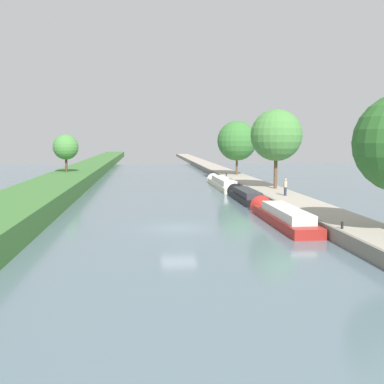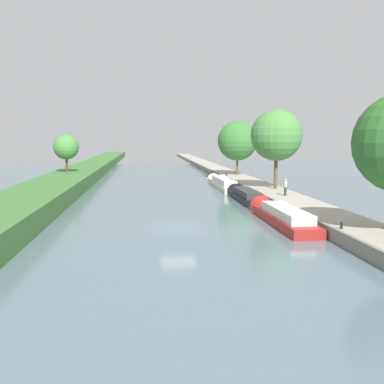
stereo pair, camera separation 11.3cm
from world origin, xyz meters
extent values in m
plane|color=slate|center=(0.00, 0.00, 0.00)|extent=(160.00, 160.00, 0.00)
cube|color=#A89E8E|center=(11.27, 0.00, 0.41)|extent=(3.82, 260.00, 0.83)
cube|color=gray|center=(9.24, 0.00, 0.44)|extent=(0.25, 260.00, 0.88)
cube|color=maroon|center=(7.89, 0.52, 0.34)|extent=(2.09, 10.79, 0.69)
cube|color=silver|center=(7.89, -0.02, 1.02)|extent=(1.72, 7.56, 0.65)
cone|color=maroon|center=(7.89, 6.55, 0.34)|extent=(1.99, 1.26, 1.99)
cube|color=black|center=(7.93, 13.27, 0.30)|extent=(1.92, 9.26, 0.61)
cube|color=#333338|center=(7.93, 12.80, 0.91)|extent=(1.57, 6.48, 0.60)
cone|color=black|center=(7.93, 18.47, 0.30)|extent=(1.82, 1.15, 1.82)
cube|color=beige|center=(7.72, 25.93, 0.31)|extent=(1.95, 13.79, 0.63)
cube|color=silver|center=(7.72, 25.24, 0.97)|extent=(1.60, 9.66, 0.68)
cone|color=beige|center=(7.72, 33.41, 0.31)|extent=(1.85, 1.17, 1.85)
cylinder|color=brown|center=(12.08, 16.96, 2.98)|extent=(0.39, 0.39, 4.32)
sphere|color=#47843D|center=(12.08, 16.96, 6.70)|extent=(5.66, 5.66, 5.66)
cylinder|color=brown|center=(11.73, 36.25, 2.58)|extent=(0.32, 0.32, 3.51)
sphere|color=#387533|center=(11.73, 36.25, 5.99)|extent=(6.03, 6.03, 6.03)
cylinder|color=#4C3828|center=(-13.11, 32.38, 2.95)|extent=(0.33, 0.33, 2.53)
sphere|color=#47843D|center=(-13.11, 32.38, 5.17)|extent=(3.49, 3.49, 3.49)
cylinder|color=#282D42|center=(11.22, 10.73, 1.24)|extent=(0.26, 0.26, 0.82)
cylinder|color=tan|center=(11.22, 10.73, 1.96)|extent=(0.34, 0.34, 0.62)
sphere|color=tan|center=(11.22, 10.73, 2.38)|extent=(0.22, 0.22, 0.22)
cylinder|color=black|center=(9.66, -5.37, 1.05)|extent=(0.16, 0.16, 0.45)
cylinder|color=black|center=(9.66, 33.76, 1.05)|extent=(0.16, 0.16, 0.45)
camera|label=1|loc=(-2.39, -31.35, 6.34)|focal=42.04mm
camera|label=2|loc=(-2.28, -31.36, 6.34)|focal=42.04mm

